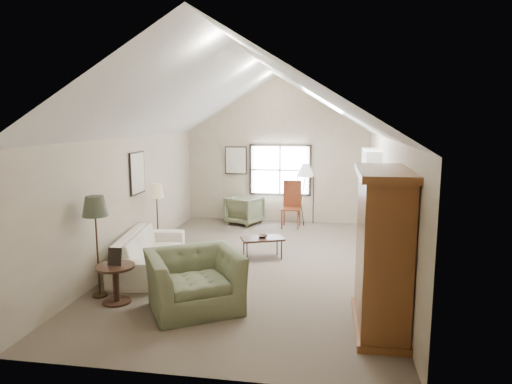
# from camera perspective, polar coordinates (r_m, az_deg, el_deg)

# --- Properties ---
(room_shell) EXTENTS (5.01, 8.01, 4.00)m
(room_shell) POSITION_cam_1_polar(r_m,az_deg,el_deg) (8.67, -0.43, 11.45)
(room_shell) COLOR brown
(room_shell) RESTS_ON ground
(window) EXTENTS (1.72, 0.08, 1.42)m
(window) POSITION_cam_1_polar(r_m,az_deg,el_deg) (12.66, 3.02, 2.76)
(window) COLOR black
(window) RESTS_ON room_shell
(skylight) EXTENTS (0.80, 1.20, 0.52)m
(skylight) POSITION_cam_1_polar(r_m,az_deg,el_deg) (9.45, 8.46, 11.24)
(skylight) COLOR white
(skylight) RESTS_ON room_shell
(wall_art) EXTENTS (1.97, 3.71, 0.88)m
(wall_art) POSITION_cam_1_polar(r_m,az_deg,el_deg) (11.06, -8.39, 3.19)
(wall_art) COLOR black
(wall_art) RESTS_ON room_shell
(armoire) EXTENTS (0.60, 1.50, 2.20)m
(armoire) POSITION_cam_1_polar(r_m,az_deg,el_deg) (6.44, 15.49, -7.09)
(armoire) COLOR brown
(armoire) RESTS_ON ground
(tv_alcove) EXTENTS (0.32, 1.30, 2.10)m
(tv_alcove) POSITION_cam_1_polar(r_m,az_deg,el_deg) (10.33, 14.02, -0.65)
(tv_alcove) COLOR white
(tv_alcove) RESTS_ON ground
(media_console) EXTENTS (0.34, 1.18, 0.60)m
(media_console) POSITION_cam_1_polar(r_m,az_deg,el_deg) (10.50, 13.73, -5.22)
(media_console) COLOR #382316
(media_console) RESTS_ON ground
(tv_panel) EXTENTS (0.05, 0.90, 0.55)m
(tv_panel) POSITION_cam_1_polar(r_m,az_deg,el_deg) (10.37, 13.86, -1.90)
(tv_panel) COLOR black
(tv_panel) RESTS_ON media_console
(sofa) EXTENTS (1.28, 2.53, 0.71)m
(sofa) POSITION_cam_1_polar(r_m,az_deg,el_deg) (9.01, -13.17, -7.25)
(sofa) COLOR silver
(sofa) RESTS_ON ground
(armchair_near) EXTENTS (1.76, 1.70, 0.88)m
(armchair_near) POSITION_cam_1_polar(r_m,az_deg,el_deg) (7.09, -7.72, -10.92)
(armchair_near) COLOR #676F4E
(armchair_near) RESTS_ON ground
(armchair_far) EXTENTS (1.09, 1.11, 0.77)m
(armchair_far) POSITION_cam_1_polar(r_m,az_deg,el_deg) (12.49, -1.41, -2.27)
(armchair_far) COLOR #626647
(armchair_far) RESTS_ON ground
(coffee_table) EXTENTS (0.98, 0.76, 0.44)m
(coffee_table) POSITION_cam_1_polar(r_m,az_deg,el_deg) (9.49, 0.81, -7.01)
(coffee_table) COLOR #331F15
(coffee_table) RESTS_ON ground
(bowl) EXTENTS (0.27, 0.27, 0.05)m
(bowl) POSITION_cam_1_polar(r_m,az_deg,el_deg) (9.42, 0.82, -5.58)
(bowl) COLOR #331C15
(bowl) RESTS_ON coffee_table
(side_table) EXTENTS (0.69, 0.69, 0.61)m
(side_table) POSITION_cam_1_polar(r_m,az_deg,el_deg) (7.60, -17.08, -10.93)
(side_table) COLOR #3C2218
(side_table) RESTS_ON ground
(side_chair) EXTENTS (0.51, 0.51, 1.24)m
(side_chair) POSITION_cam_1_polar(r_m,az_deg,el_deg) (12.05, 4.41, -1.59)
(side_chair) COLOR brown
(side_chair) RESTS_ON ground
(tripod_lamp) EXTENTS (0.59, 0.59, 1.69)m
(tripod_lamp) POSITION_cam_1_polar(r_m,az_deg,el_deg) (12.43, 6.17, -0.21)
(tripod_lamp) COLOR silver
(tripod_lamp) RESTS_ON ground
(dark_lamp) EXTENTS (0.46, 0.46, 1.69)m
(dark_lamp) POSITION_cam_1_polar(r_m,az_deg,el_deg) (7.79, -19.24, -6.39)
(dark_lamp) COLOR #2A2E21
(dark_lamp) RESTS_ON ground
(tan_lamp) EXTENTS (0.34, 0.34, 1.52)m
(tan_lamp) POSITION_cam_1_polar(r_m,az_deg,el_deg) (10.10, -12.22, -3.07)
(tan_lamp) COLOR tan
(tan_lamp) RESTS_ON ground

